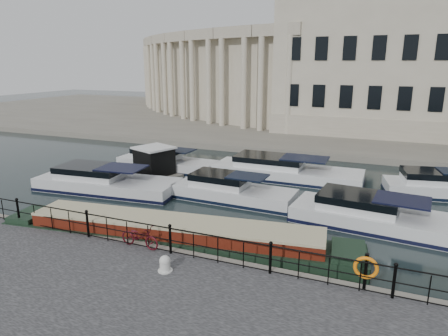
# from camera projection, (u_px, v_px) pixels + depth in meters

# --- Properties ---
(ground_plane) EXTENTS (160.00, 160.00, 0.00)m
(ground_plane) POSITION_uv_depth(u_px,v_px,m) (196.00, 243.00, 17.70)
(ground_plane) COLOR black
(ground_plane) RESTS_ON ground
(far_bank) EXTENTS (120.00, 42.00, 0.55)m
(far_bank) POSITION_uv_depth(u_px,v_px,m) (327.00, 121.00, 52.50)
(far_bank) COLOR #6B665B
(far_bank) RESTS_ON ground_plane
(railing) EXTENTS (24.14, 0.14, 1.22)m
(railing) POSITION_uv_depth(u_px,v_px,m) (170.00, 238.00, 15.38)
(railing) COLOR black
(railing) RESTS_ON near_quay
(civic_building) EXTENTS (53.55, 31.84, 16.85)m
(civic_building) POSITION_uv_depth(u_px,v_px,m) (317.00, 69.00, 47.30)
(civic_building) COLOR #ADA38C
(civic_building) RESTS_ON far_bank
(bicycle) EXTENTS (1.80, 0.72, 0.93)m
(bicycle) POSITION_uv_depth(u_px,v_px,m) (140.00, 237.00, 15.94)
(bicycle) COLOR #470C14
(bicycle) RESTS_ON near_quay
(mooring_bollard) EXTENTS (0.53, 0.53, 0.59)m
(mooring_bollard) POSITION_uv_depth(u_px,v_px,m) (165.00, 264.00, 14.15)
(mooring_bollard) COLOR silver
(mooring_bollard) RESTS_ON near_quay
(life_ring_post) EXTENTS (0.79, 0.20, 1.29)m
(life_ring_post) POSITION_uv_depth(u_px,v_px,m) (366.00, 268.00, 12.79)
(life_ring_post) COLOR black
(life_ring_post) RESTS_ON near_quay
(narrowboat) EXTENTS (16.23, 4.08, 1.59)m
(narrowboat) POSITION_uv_depth(u_px,v_px,m) (173.00, 238.00, 17.35)
(narrowboat) COLOR black
(narrowboat) RESTS_ON ground_plane
(harbour_hut) EXTENTS (3.88, 3.58, 2.19)m
(harbour_hut) POSITION_uv_depth(u_px,v_px,m) (154.00, 163.00, 27.79)
(harbour_hut) COLOR #6B665B
(harbour_hut) RESTS_ON ground_plane
(cabin_cruisers) EXTENTS (27.00, 10.47, 1.99)m
(cabin_cruisers) POSITION_uv_depth(u_px,v_px,m) (251.00, 185.00, 24.85)
(cabin_cruisers) COLOR silver
(cabin_cruisers) RESTS_ON ground_plane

